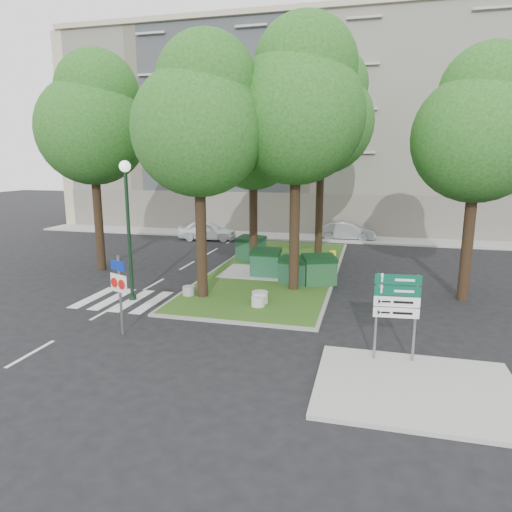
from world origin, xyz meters
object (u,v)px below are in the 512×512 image
(tree_street_right, at_px, (481,125))
(car_silver, at_px, (347,231))
(tree_median_near_right, at_px, (299,102))
(tree_median_far, at_px, (324,112))
(tree_median_near_left, at_px, (201,117))
(traffic_sign_pole, at_px, (120,285))
(dumpster_c, at_px, (295,270))
(bollard_mid, at_px, (260,297))
(bollard_right, at_px, (258,301))
(directional_sign, at_px, (397,304))
(dumpster_b, at_px, (266,262))
(dumpster_a, at_px, (251,249))
(tree_street_left, at_px, (94,119))
(street_lamp, at_px, (128,214))
(tree_median_mid, at_px, (255,134))
(dumpster_d, at_px, (319,270))
(bollard_left, at_px, (189,291))
(litter_bin, at_px, (333,256))
(car_white, at_px, (207,230))

(tree_street_right, relative_size, car_silver, 2.47)
(tree_median_near_right, bearing_deg, tree_median_far, 88.47)
(tree_median_near_left, relative_size, traffic_sign_pole, 3.92)
(tree_median_near_left, xyz_separation_m, car_silver, (4.91, 15.86, -6.65))
(dumpster_c, distance_m, bollard_mid, 3.43)
(dumpster_c, distance_m, bollard_right, 3.83)
(traffic_sign_pole, relative_size, directional_sign, 1.08)
(dumpster_b, xyz_separation_m, dumpster_c, (1.60, -1.04, -0.05))
(dumpster_c, bearing_deg, dumpster_a, 136.29)
(tree_median_near_left, height_order, tree_street_left, tree_street_left)
(street_lamp, bearing_deg, tree_median_mid, 65.76)
(tree_median_far, relative_size, car_silver, 2.92)
(dumpster_d, height_order, bollard_left, dumpster_d)
(traffic_sign_pole, bearing_deg, bollard_left, 106.87)
(tree_median_near_left, height_order, bollard_right, tree_median_near_left)
(dumpster_a, relative_size, dumpster_d, 0.99)
(car_silver, bearing_deg, tree_median_near_right, 174.56)
(tree_street_left, height_order, bollard_left, tree_street_left)
(tree_median_near_left, distance_m, traffic_sign_pole, 7.29)
(tree_street_left, xyz_separation_m, bollard_mid, (9.46, -3.90, -7.30))
(bollard_mid, relative_size, street_lamp, 0.11)
(tree_median_far, bearing_deg, bollard_right, -96.67)
(dumpster_a, distance_m, dumpster_b, 3.49)
(litter_bin, height_order, directional_sign, directional_sign)
(dumpster_c, bearing_deg, dumpster_d, 13.26)
(directional_sign, bearing_deg, car_white, 118.91)
(tree_median_far, distance_m, street_lamp, 13.21)
(tree_median_mid, distance_m, dumpster_a, 6.22)
(directional_sign, bearing_deg, bollard_right, 137.28)
(dumpster_c, xyz_separation_m, litter_bin, (1.32, 4.97, -0.29))
(dumpster_a, relative_size, street_lamp, 0.30)
(tree_median_far, xyz_separation_m, directional_sign, (3.69, -14.06, -6.54))
(directional_sign, xyz_separation_m, car_white, (-12.24, 17.94, -1.08))
(tree_street_left, bearing_deg, tree_median_far, 29.28)
(tree_street_left, relative_size, car_silver, 2.70)
(dumpster_b, distance_m, car_white, 11.48)
(car_white, bearing_deg, dumpster_c, -148.35)
(dumpster_b, bearing_deg, traffic_sign_pole, -110.24)
(tree_median_far, distance_m, bollard_left, 13.25)
(tree_median_near_right, bearing_deg, dumpster_b, 132.94)
(tree_median_mid, relative_size, traffic_sign_pole, 3.72)
(tree_median_mid, xyz_separation_m, bollard_right, (1.99, -7.32, -6.67))
(dumpster_a, height_order, bollard_left, dumpster_a)
(tree_median_far, bearing_deg, bollard_mid, -97.13)
(tree_median_near_left, distance_m, dumpster_a, 9.60)
(tree_street_left, xyz_separation_m, bollard_right, (9.49, -4.32, -7.35))
(tree_street_left, height_order, directional_sign, tree_street_left)
(tree_median_far, bearing_deg, dumpster_c, -93.54)
(tree_median_mid, xyz_separation_m, car_white, (-5.35, 6.88, -6.28))
(bollard_mid, bearing_deg, dumpster_b, 100.05)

